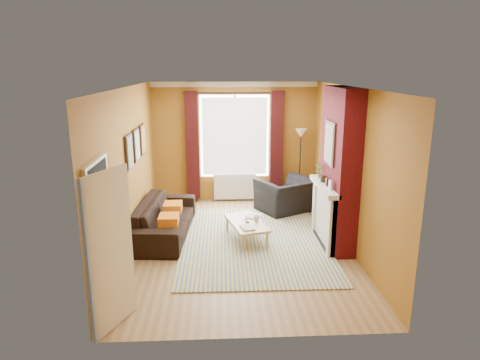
{
  "coord_description": "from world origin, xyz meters",
  "views": [
    {
      "loc": [
        -0.38,
        -7.17,
        3.12
      ],
      "look_at": [
        0.0,
        0.25,
        1.15
      ],
      "focal_mm": 32.0,
      "sensor_mm": 36.0,
      "label": 1
    }
  ],
  "objects_px": {
    "sofa": "(165,218)",
    "wicker_stool": "(264,202)",
    "coffee_table": "(246,224)",
    "floor_lamp": "(301,145)",
    "armchair": "(286,195)"
  },
  "relations": [
    {
      "from": "sofa",
      "to": "wicker_stool",
      "type": "relative_size",
      "value": 5.68
    },
    {
      "from": "coffee_table",
      "to": "wicker_stool",
      "type": "bearing_deg",
      "value": 58.81
    },
    {
      "from": "sofa",
      "to": "armchair",
      "type": "bearing_deg",
      "value": -59.84
    },
    {
      "from": "sofa",
      "to": "coffee_table",
      "type": "distance_m",
      "value": 1.58
    },
    {
      "from": "sofa",
      "to": "armchair",
      "type": "relative_size",
      "value": 2.03
    },
    {
      "from": "floor_lamp",
      "to": "wicker_stool",
      "type": "bearing_deg",
      "value": -149.83
    },
    {
      "from": "sofa",
      "to": "coffee_table",
      "type": "relative_size",
      "value": 1.88
    },
    {
      "from": "wicker_stool",
      "to": "floor_lamp",
      "type": "relative_size",
      "value": 0.23
    },
    {
      "from": "armchair",
      "to": "floor_lamp",
      "type": "distance_m",
      "value": 1.25
    },
    {
      "from": "sofa",
      "to": "floor_lamp",
      "type": "height_order",
      "value": "floor_lamp"
    },
    {
      "from": "armchair",
      "to": "sofa",
      "type": "bearing_deg",
      "value": -2.51
    },
    {
      "from": "armchair",
      "to": "coffee_table",
      "type": "xyz_separation_m",
      "value": [
        -0.98,
        -1.62,
        -0.03
      ]
    },
    {
      "from": "floor_lamp",
      "to": "coffee_table",
      "type": "bearing_deg",
      "value": -122.1
    },
    {
      "from": "sofa",
      "to": "coffee_table",
      "type": "height_order",
      "value": "sofa"
    },
    {
      "from": "sofa",
      "to": "floor_lamp",
      "type": "bearing_deg",
      "value": -53.94
    }
  ]
}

